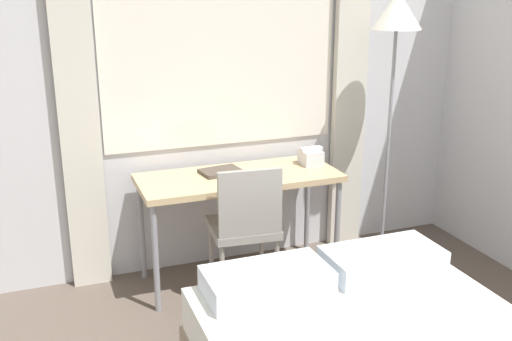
{
  "coord_description": "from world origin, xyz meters",
  "views": [
    {
      "loc": [
        -1.06,
        -0.46,
        1.89
      ],
      "look_at": [
        0.08,
        2.57,
        0.87
      ],
      "focal_mm": 42.0,
      "sensor_mm": 36.0,
      "label": 1
    }
  ],
  "objects_px": {
    "desk_chair": "(245,222)",
    "telephone": "(311,157)",
    "standing_lamp": "(395,40)",
    "desk": "(239,184)",
    "book": "(221,171)"
  },
  "relations": [
    {
      "from": "desk",
      "to": "desk_chair",
      "type": "distance_m",
      "value": 0.3
    },
    {
      "from": "telephone",
      "to": "book",
      "type": "distance_m",
      "value": 0.63
    },
    {
      "from": "desk_chair",
      "to": "telephone",
      "type": "xyz_separation_m",
      "value": [
        0.57,
        0.3,
        0.28
      ]
    },
    {
      "from": "desk_chair",
      "to": "book",
      "type": "relative_size",
      "value": 3.17
    },
    {
      "from": "standing_lamp",
      "to": "telephone",
      "type": "relative_size",
      "value": 12.1
    },
    {
      "from": "desk",
      "to": "standing_lamp",
      "type": "xyz_separation_m",
      "value": [
        1.06,
        -0.06,
        0.87
      ]
    },
    {
      "from": "desk_chair",
      "to": "telephone",
      "type": "bearing_deg",
      "value": 33.09
    },
    {
      "from": "standing_lamp",
      "to": "book",
      "type": "distance_m",
      "value": 1.41
    },
    {
      "from": "desk_chair",
      "to": "telephone",
      "type": "height_order",
      "value": "desk_chair"
    },
    {
      "from": "desk_chair",
      "to": "book",
      "type": "height_order",
      "value": "desk_chair"
    },
    {
      "from": "desk",
      "to": "desk_chair",
      "type": "height_order",
      "value": "desk_chair"
    },
    {
      "from": "desk",
      "to": "telephone",
      "type": "relative_size",
      "value": 8.37
    },
    {
      "from": "desk",
      "to": "desk_chair",
      "type": "bearing_deg",
      "value": -100.69
    },
    {
      "from": "standing_lamp",
      "to": "telephone",
      "type": "height_order",
      "value": "standing_lamp"
    },
    {
      "from": "desk",
      "to": "standing_lamp",
      "type": "bearing_deg",
      "value": -3.25
    }
  ]
}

